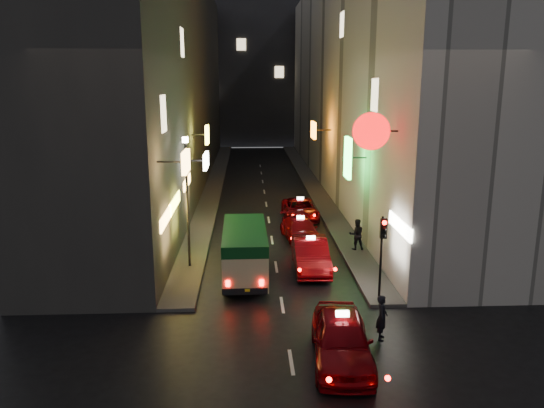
{
  "coord_description": "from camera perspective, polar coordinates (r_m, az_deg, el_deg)",
  "views": [
    {
      "loc": [
        -1.35,
        -11.51,
        8.91
      ],
      "look_at": [
        -0.21,
        13.0,
        3.17
      ],
      "focal_mm": 35.0,
      "sensor_mm": 36.0,
      "label": 1
    }
  ],
  "objects": [
    {
      "name": "lamp_post",
      "position": [
        25.22,
        -9.11,
        1.12
      ],
      "size": [
        0.28,
        0.28,
        6.22
      ],
      "color": "black",
      "rests_on": "sidewalk_left"
    },
    {
      "name": "taxi_third",
      "position": [
        30.2,
        3.08,
        -2.57
      ],
      "size": [
        2.5,
        4.84,
        1.64
      ],
      "color": "#72040A",
      "rests_on": "ground"
    },
    {
      "name": "taxi_near",
      "position": [
        17.7,
        7.51,
        -13.81
      ],
      "size": [
        2.82,
        5.93,
        2.0
      ],
      "color": "#72040A",
      "rests_on": "ground"
    },
    {
      "name": "building_far",
      "position": [
        77.55,
        -1.73,
        14.7
      ],
      "size": [
        30.0,
        10.0,
        22.0
      ],
      "primitive_type": "cube",
      "color": "#2F3034",
      "rests_on": "ground"
    },
    {
      "name": "sidewalk_right",
      "position": [
        46.7,
        4.27,
        2.21
      ],
      "size": [
        1.5,
        52.0,
        0.15
      ],
      "primitive_type": "cube",
      "color": "#413E3C",
      "rests_on": "ground"
    },
    {
      "name": "minibus",
      "position": [
        24.25,
        -2.95,
        -4.65
      ],
      "size": [
        2.0,
        5.55,
        2.38
      ],
      "color": "#D3BD84",
      "rests_on": "ground"
    },
    {
      "name": "traffic_light",
      "position": [
        21.6,
        11.81,
        -3.88
      ],
      "size": [
        0.26,
        0.43,
        3.5
      ],
      "color": "black",
      "rests_on": "sidewalk_right"
    },
    {
      "name": "taxi_far",
      "position": [
        34.86,
        3.06,
        -0.39
      ],
      "size": [
        2.07,
        4.78,
        1.67
      ],
      "color": "#72040A",
      "rests_on": "ground"
    },
    {
      "name": "sidewalk_left",
      "position": [
        46.45,
        -6.21,
        2.11
      ],
      "size": [
        1.5,
        52.0,
        0.15
      ],
      "primitive_type": "cube",
      "color": "#413E3C",
      "rests_on": "ground"
    },
    {
      "name": "pedestrian_sidewalk",
      "position": [
        28.36,
        9.08,
        -3.02
      ],
      "size": [
        0.73,
        0.48,
        1.88
      ],
      "primitive_type": "imported",
      "rotation": [
        0.0,
        0.0,
        3.19
      ],
      "color": "black",
      "rests_on": "sidewalk_right"
    },
    {
      "name": "taxi_second",
      "position": [
        25.59,
        4.17,
        -5.17
      ],
      "size": [
        2.35,
        5.55,
        1.92
      ],
      "color": "#72040A",
      "rests_on": "ground"
    },
    {
      "name": "pedestrian_crossing",
      "position": [
        19.31,
        11.75,
        -11.56
      ],
      "size": [
        0.54,
        0.69,
        1.85
      ],
      "primitive_type": "imported",
      "rotation": [
        0.0,
        0.0,
        1.29
      ],
      "color": "black",
      "rests_on": "ground"
    },
    {
      "name": "building_left",
      "position": [
        45.99,
        -11.28,
        13.02
      ],
      "size": [
        7.43,
        52.0,
        18.0
      ],
      "color": "#353330",
      "rests_on": "ground"
    },
    {
      "name": "building_right",
      "position": [
        46.46,
        9.18,
        13.1
      ],
      "size": [
        7.93,
        52.07,
        18.0
      ],
      "color": "beige",
      "rests_on": "ground"
    }
  ]
}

